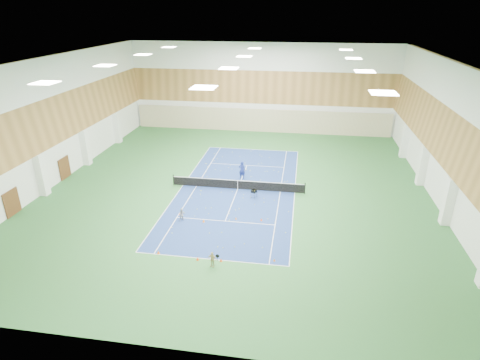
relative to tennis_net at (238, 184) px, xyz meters
name	(u,v)px	position (x,y,z in m)	size (l,w,h in m)	color
ground	(238,189)	(0.00, 0.00, -0.55)	(40.00, 40.00, 0.00)	#2A632E
room_shell	(238,129)	(0.00, 0.00, 5.45)	(36.00, 40.00, 12.00)	white
wood_cladding	(237,107)	(0.00, 0.00, 7.45)	(36.00, 40.00, 8.00)	#A2723C
ceiling_light_grid	(237,62)	(0.00, 0.00, 11.37)	(21.40, 25.40, 0.06)	white
court_surface	(238,189)	(0.00, 0.00, -0.55)	(10.97, 23.77, 0.01)	navy
tennis_balls_scatter	(238,189)	(0.00, 0.00, -0.50)	(10.57, 22.77, 0.07)	yellow
tennis_net	(238,184)	(0.00, 0.00, 0.00)	(12.80, 0.10, 1.10)	black
back_curtain	(260,120)	(0.00, 19.75, 1.05)	(35.40, 0.16, 3.20)	#C6B793
door_left_a	(12,203)	(-17.92, -8.00, 0.55)	(0.08, 1.80, 2.20)	#593319
door_left_b	(65,168)	(-17.92, 0.00, 0.55)	(0.08, 1.80, 2.20)	#593319
coach	(242,170)	(0.03, 2.61, 0.41)	(0.70, 0.46, 1.92)	navy
child_court	(182,214)	(-3.52, -6.79, -0.01)	(0.53, 0.41, 1.08)	gray
child_apron	(212,259)	(0.33, -12.66, 0.02)	(0.67, 0.28, 1.14)	tan
ball_cart	(254,194)	(1.78, -1.61, -0.15)	(0.46, 0.46, 0.80)	black
cone_svc_a	(180,214)	(-3.99, -5.93, -0.45)	(0.19, 0.19, 0.20)	#FF490D
cone_svc_b	(204,221)	(-1.71, -6.81, -0.43)	(0.22, 0.22, 0.24)	orange
cone_svc_c	(236,218)	(0.82, -5.93, -0.45)	(0.17, 0.17, 0.19)	orange
cone_svc_d	(261,219)	(2.93, -5.84, -0.44)	(0.20, 0.20, 0.22)	#FD4B0D
cone_base_a	(158,252)	(-3.81, -11.78, -0.43)	(0.22, 0.22, 0.24)	orange
cone_base_b	(198,259)	(-0.85, -12.10, -0.43)	(0.21, 0.21, 0.23)	#FF460D
cone_base_c	(221,260)	(0.79, -12.00, -0.43)	(0.21, 0.21, 0.23)	#EE4C0C
cone_base_d	(274,260)	(4.44, -11.40, -0.46)	(0.17, 0.17, 0.19)	orange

